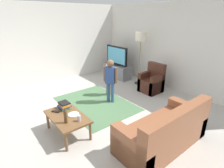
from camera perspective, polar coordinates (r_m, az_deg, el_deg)
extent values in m
plane|color=#B2ADA3|center=(4.50, -6.07, -9.47)|extent=(7.80, 7.80, 0.00)
cube|color=silver|center=(6.09, 18.32, 11.25)|extent=(6.00, 0.12, 2.70)
cube|color=silver|center=(6.69, -20.89, 11.73)|extent=(0.12, 6.00, 2.70)
cube|color=#4C724C|center=(4.98, -5.27, -6.19)|extent=(2.20, 1.60, 0.01)
cube|color=slate|center=(7.02, 1.60, 4.23)|extent=(1.20, 0.44, 0.50)
cube|color=black|center=(7.03, 1.27, 2.99)|extent=(1.10, 0.32, 0.03)
cube|color=black|center=(6.93, 1.49, 6.30)|extent=(0.44, 0.28, 0.03)
cube|color=black|center=(6.85, 1.52, 9.17)|extent=(1.10, 0.07, 0.68)
cube|color=#59B2D8|center=(6.83, 1.28, 9.13)|extent=(1.00, 0.01, 0.58)
cube|color=brown|center=(3.56, 15.59, -15.33)|extent=(0.80, 1.80, 0.42)
cube|color=brown|center=(3.31, 20.24, -14.34)|extent=(0.20, 1.80, 0.86)
cube|color=brown|center=(3.01, 6.02, -20.13)|extent=(0.80, 0.20, 0.60)
cube|color=brown|center=(4.10, 22.50, -9.52)|extent=(0.80, 0.20, 0.60)
cube|color=#B22823|center=(3.72, 23.11, -8.24)|extent=(0.10, 0.32, 0.32)
cube|color=#472319|center=(5.78, 12.28, -0.43)|extent=(0.60, 0.60, 0.42)
cube|color=#472319|center=(5.86, 13.84, 2.25)|extent=(0.60, 0.16, 0.90)
cube|color=#472319|center=(5.89, 10.56, 1.05)|extent=(0.12, 0.60, 0.60)
cube|color=#472319|center=(5.61, 14.22, -0.27)|extent=(0.12, 0.60, 0.60)
cylinder|color=#262626|center=(6.49, 8.44, 0.34)|extent=(0.28, 0.28, 0.02)
cylinder|color=#99844C|center=(6.26, 8.80, 6.77)|extent=(0.03, 0.03, 1.50)
cylinder|color=silver|center=(6.11, 9.27, 14.79)|extent=(0.36, 0.36, 0.28)
cylinder|color=gray|center=(5.45, -1.52, -1.08)|extent=(0.07, 0.07, 0.45)
cylinder|color=gray|center=(5.39, -0.65, -1.34)|extent=(0.07, 0.07, 0.45)
cube|color=white|center=(5.28, -1.12, 2.96)|extent=(0.23, 0.16, 0.38)
sphere|color=beige|center=(5.20, -1.14, 5.81)|extent=(0.16, 0.16, 0.16)
cylinder|color=beige|center=(5.36, -2.24, 3.44)|extent=(0.06, 0.06, 0.34)
cylinder|color=beige|center=(5.19, 0.04, 2.87)|extent=(0.06, 0.06, 0.34)
cylinder|color=#33598C|center=(4.99, -1.19, -2.66)|extent=(0.09, 0.09, 0.55)
cylinder|color=#33598C|center=(4.94, 0.17, -2.91)|extent=(0.09, 0.09, 0.55)
cube|color=#2D478C|center=(4.78, -0.54, 2.78)|extent=(0.30, 0.25, 0.47)
sphere|color=brown|center=(4.69, -0.55, 6.63)|extent=(0.19, 0.19, 0.19)
cylinder|color=brown|center=(4.84, -2.33, 3.30)|extent=(0.07, 0.07, 0.42)
cylinder|color=brown|center=(4.71, 1.30, 2.79)|extent=(0.07, 0.07, 0.42)
cube|color=brown|center=(3.71, -14.19, -10.08)|extent=(1.00, 0.60, 0.04)
cylinder|color=brown|center=(4.11, -19.85, -10.86)|extent=(0.05, 0.05, 0.38)
cylinder|color=brown|center=(3.40, -14.48, -17.58)|extent=(0.05, 0.05, 0.38)
cylinder|color=brown|center=(4.25, -13.47, -8.97)|extent=(0.05, 0.05, 0.38)
cylinder|color=brown|center=(3.57, -6.97, -14.84)|extent=(0.05, 0.05, 0.38)
cube|color=#388C4C|center=(3.97, -14.85, -7.33)|extent=(0.25, 0.20, 0.04)
cube|color=#334CA5|center=(3.95, -15.03, -6.86)|extent=(0.26, 0.24, 0.04)
cube|color=orange|center=(3.93, -15.10, -6.35)|extent=(0.27, 0.18, 0.04)
cube|color=black|center=(3.91, -15.09, -5.87)|extent=(0.24, 0.19, 0.03)
cylinder|color=#4C3319|center=(3.42, -14.66, -10.19)|extent=(0.06, 0.06, 0.24)
cylinder|color=#4C3319|center=(3.34, -14.90, -7.96)|extent=(0.02, 0.02, 0.06)
cube|color=black|center=(3.88, -17.62, -8.43)|extent=(0.17, 0.13, 0.02)
cylinder|color=silver|center=(3.45, -10.49, -10.72)|extent=(0.07, 0.07, 0.12)
cylinder|color=white|center=(3.69, -12.20, -9.51)|extent=(0.22, 0.22, 0.02)
cube|color=silver|center=(3.67, -12.07, -9.49)|extent=(0.15, 0.03, 0.01)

